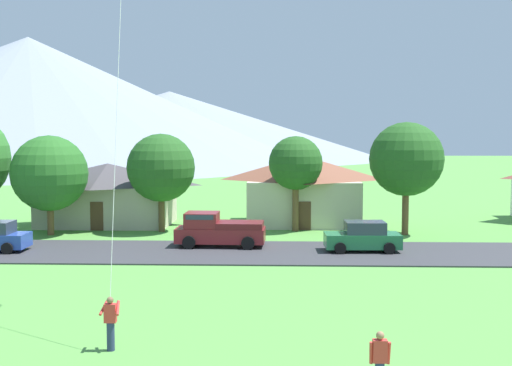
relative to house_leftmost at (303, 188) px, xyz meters
name	(u,v)px	position (x,y,z in m)	size (l,w,h in m)	color
road_strip	(262,252)	(-2.77, -11.95, -2.60)	(160.00, 7.10, 0.08)	#38383D
mountain_far_east_ridge	(30,101)	(-58.13, 94.76, 11.75)	(127.19, 127.19, 28.78)	gray
mountain_central_ridge	(170,125)	(-32.81, 133.30, 6.97)	(122.67, 122.67, 19.22)	gray
house_leftmost	(303,188)	(0.00, 0.00, 0.00)	(8.74, 6.95, 5.10)	beige
house_left_center	(108,193)	(-14.41, -0.92, -0.29)	(9.97, 6.49, 4.54)	beige
tree_near_left	(49,173)	(-16.91, -5.97, 1.46)	(5.00, 5.00, 6.61)	brown
tree_center	(296,164)	(-0.64, -3.68, 2.02)	(3.71, 3.71, 6.56)	brown
tree_right_of_center	(406,159)	(6.61, -5.00, 2.37)	(4.90, 4.90, 7.48)	brown
tree_far_right	(161,168)	(-9.82, -4.29, 1.74)	(4.65, 4.65, 6.72)	brown
parked_car_green_west_end	(363,237)	(2.93, -11.53, -1.77)	(4.25, 2.17, 1.68)	#237042
pickup_truck_maroon_west_side	(218,230)	(-5.37, -10.25, -1.58)	(5.27, 2.46, 1.99)	maroon
watcher_person	(380,362)	(0.69, -31.23, -1.76)	(0.56, 0.24, 1.68)	navy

